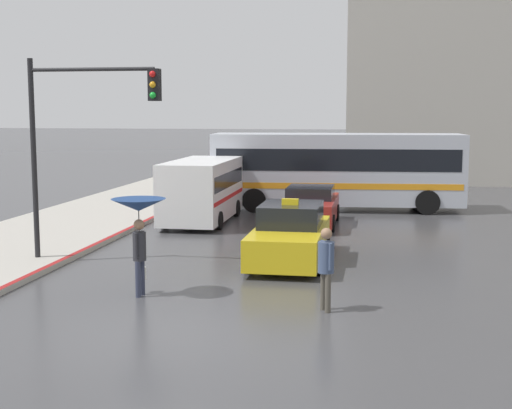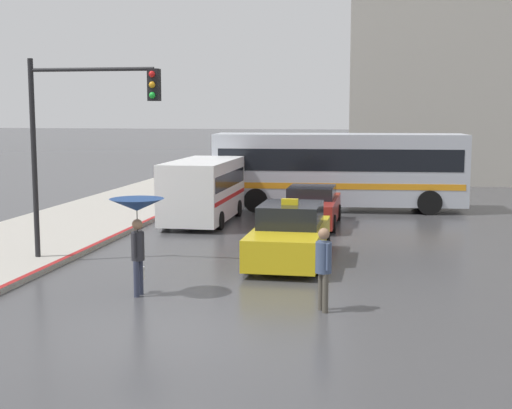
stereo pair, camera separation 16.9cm
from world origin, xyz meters
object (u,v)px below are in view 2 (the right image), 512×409
object	(u,v)px
ambulance_van	(204,188)
pedestrian_man	(324,262)
city_bus	(339,168)
pedestrian_with_umbrella	(137,215)
taxi	(290,236)
traffic_light	(84,122)
sedan_red	(311,207)

from	to	relation	value
ambulance_van	pedestrian_man	distance (m)	12.15
city_bus	pedestrian_with_umbrella	xyz separation A→B (m)	(-3.39, -14.65, 0.07)
ambulance_van	taxi	bearing A→B (deg)	121.83
city_bus	traffic_light	size ratio (longest dim) A/B	1.91
taxi	ambulance_van	bearing A→B (deg)	-57.83
pedestrian_with_umbrella	pedestrian_man	bearing A→B (deg)	-93.06
sedan_red	pedestrian_with_umbrella	size ratio (longest dim) A/B	1.99
taxi	traffic_light	xyz separation A→B (m)	(-5.21, -1.18, 3.03)
ambulance_van	sedan_red	bearing A→B (deg)	177.93
pedestrian_man	traffic_light	xyz separation A→B (m)	(-6.49, 3.42, 2.73)
traffic_light	ambulance_van	bearing A→B (deg)	80.81
sedan_red	city_bus	xyz separation A→B (m)	(0.67, 4.34, 1.07)
sedan_red	traffic_light	xyz separation A→B (m)	(-5.15, -7.41, 3.09)
taxi	ambulance_van	xyz separation A→B (m)	(-3.99, 6.34, 0.55)
pedestrian_man	pedestrian_with_umbrella	bearing A→B (deg)	-125.56
taxi	pedestrian_with_umbrella	world-z (taller)	pedestrian_with_umbrella
traffic_light	sedan_red	bearing A→B (deg)	55.21
sedan_red	ambulance_van	xyz separation A→B (m)	(-3.93, 0.12, 0.60)
taxi	pedestrian_with_umbrella	xyz separation A→B (m)	(-2.78, -4.09, 1.08)
city_bus	pedestrian_man	size ratio (longest dim) A/B	6.01
ambulance_van	pedestrian_with_umbrella	bearing A→B (deg)	96.26
ambulance_van	traffic_light	bearing A→B (deg)	80.46
pedestrian_with_umbrella	sedan_red	bearing A→B (deg)	-10.63
taxi	sedan_red	xyz separation A→B (m)	(-0.06, 6.22, -0.06)
ambulance_van	city_bus	xyz separation A→B (m)	(4.60, 4.22, 0.47)
taxi	sedan_red	size ratio (longest dim) A/B	1.06
ambulance_van	city_bus	distance (m)	6.26
city_bus	traffic_light	xyz separation A→B (m)	(-5.82, -11.75, 2.01)
taxi	traffic_light	bearing A→B (deg)	12.81
sedan_red	pedestrian_man	size ratio (longest dim) A/B	2.51
sedan_red	city_bus	size ratio (longest dim) A/B	0.42
pedestrian_man	taxi	bearing A→B (deg)	167.21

